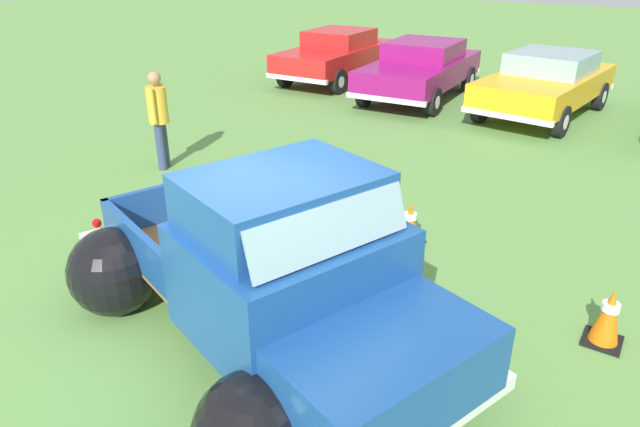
{
  "coord_description": "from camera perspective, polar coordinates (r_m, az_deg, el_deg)",
  "views": [
    {
      "loc": [
        3.09,
        -3.59,
        3.57
      ],
      "look_at": [
        0.0,
        1.18,
        0.89
      ],
      "focal_mm": 31.8,
      "sensor_mm": 36.0,
      "label": 1
    }
  ],
  "objects": [
    {
      "name": "ground_plane",
      "position": [
        5.93,
        -6.37,
        -11.97
      ],
      "size": [
        80.0,
        80.0,
        0.0
      ],
      "primitive_type": "plane",
      "color": "#609347"
    },
    {
      "name": "vintage_pickup_truck",
      "position": [
        5.22,
        -4.49,
        -7.43
      ],
      "size": [
        5.0,
        3.84,
        1.96
      ],
      "rotation": [
        0.0,
        0.0,
        -0.34
      ],
      "color": "black",
      "rests_on": "ground"
    },
    {
      "name": "show_car_0",
      "position": [
        16.99,
        1.71,
        15.79
      ],
      "size": [
        2.03,
        4.43,
        1.43
      ],
      "rotation": [
        0.0,
        0.0,
        -1.53
      ],
      "color": "black",
      "rests_on": "ground"
    },
    {
      "name": "show_car_1",
      "position": [
        15.11,
        10.12,
        14.25
      ],
      "size": [
        2.21,
        4.58,
        1.43
      ],
      "rotation": [
        0.0,
        0.0,
        -1.51
      ],
      "color": "black",
      "rests_on": "ground"
    },
    {
      "name": "show_car_2",
      "position": [
        14.23,
        21.83,
        12.21
      ],
      "size": [
        2.41,
        4.57,
        1.43
      ],
      "rotation": [
        0.0,
        0.0,
        -1.68
      ],
      "color": "black",
      "rests_on": "ground"
    },
    {
      "name": "spectator_0",
      "position": [
        10.23,
        -15.94,
        9.56
      ],
      "size": [
        0.46,
        0.51,
        1.7
      ],
      "rotation": [
        0.0,
        0.0,
        3.64
      ],
      "color": "navy",
      "rests_on": "ground"
    },
    {
      "name": "lane_cone_0",
      "position": [
        6.27,
        27.04,
        -9.2
      ],
      "size": [
        0.36,
        0.36,
        0.63
      ],
      "color": "black",
      "rests_on": "ground"
    },
    {
      "name": "lane_cone_1",
      "position": [
        7.45,
        9.03,
        -1.02
      ],
      "size": [
        0.36,
        0.36,
        0.63
      ],
      "color": "black",
      "rests_on": "ground"
    }
  ]
}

